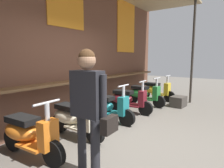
{
  "coord_description": "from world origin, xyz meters",
  "views": [
    {
      "loc": [
        -3.17,
        -1.7,
        1.58
      ],
      "look_at": [
        0.82,
        1.09,
        0.93
      ],
      "focal_mm": 30.77,
      "sensor_mm": 36.0,
      "label": 1
    }
  ],
  "objects": [
    {
      "name": "shopper_with_handbag",
      "position": [
        -1.39,
        -0.09,
        1.04
      ],
      "size": [
        0.28,
        0.66,
        1.7
      ],
      "rotation": [
        0.0,
        0.0,
        0.05
      ],
      "color": "#232328",
      "rests_on": "ground_plane"
    },
    {
      "name": "scooter_yellow",
      "position": [
        3.64,
        1.08,
        0.39
      ],
      "size": [
        0.47,
        1.4,
        0.97
      ],
      "rotation": [
        0.0,
        0.0,
        -1.62
      ],
      "color": "gold",
      "rests_on": "ground_plane"
    },
    {
      "name": "scooter_green",
      "position": [
        2.63,
        1.08,
        0.39
      ],
      "size": [
        0.47,
        1.4,
        0.97
      ],
      "rotation": [
        0.0,
        0.0,
        -1.62
      ],
      "color": "#237533",
      "rests_on": "ground_plane"
    },
    {
      "name": "scooter_teal",
      "position": [
        0.57,
        1.08,
        0.39
      ],
      "size": [
        0.46,
        1.4,
        0.97
      ],
      "rotation": [
        0.0,
        0.0,
        -1.55
      ],
      "color": "#197075",
      "rests_on": "ground_plane"
    },
    {
      "name": "scooter_maroon",
      "position": [
        1.56,
        1.08,
        0.39
      ],
      "size": [
        0.5,
        1.4,
        0.97
      ],
      "rotation": [
        0.0,
        0.0,
        -1.49
      ],
      "color": "maroon",
      "rests_on": "ground_plane"
    },
    {
      "name": "ground_plane",
      "position": [
        0.0,
        0.0,
        0.0
      ],
      "size": [
        26.59,
        26.59,
        0.0
      ],
      "primitive_type": "plane",
      "color": "#605B54"
    },
    {
      "name": "scooter_cream",
      "position": [
        -0.56,
        1.08,
        0.39
      ],
      "size": [
        0.46,
        1.4,
        0.97
      ],
      "rotation": [
        0.0,
        0.0,
        -1.59
      ],
      "color": "beige",
      "rests_on": "ground_plane"
    },
    {
      "name": "scooter_orange",
      "position": [
        -1.54,
        1.08,
        0.39
      ],
      "size": [
        0.48,
        1.4,
        0.97
      ],
      "rotation": [
        0.0,
        0.0,
        -1.51
      ],
      "color": "orange",
      "rests_on": "ground_plane"
    },
    {
      "name": "market_stall_facade",
      "position": [
        -0.0,
        1.88,
        2.07
      ],
      "size": [
        9.5,
        2.38,
        3.79
      ],
      "color": "brown",
      "rests_on": "ground_plane"
    },
    {
      "name": "merchandise_crate",
      "position": [
        3.14,
        0.05,
        0.17
      ],
      "size": [
        0.55,
        0.45,
        0.34
      ],
      "primitive_type": "cube",
      "rotation": [
        0.0,
        0.0,
        -0.09
      ],
      "color": "#3D3833",
      "rests_on": "ground_plane"
    }
  ]
}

